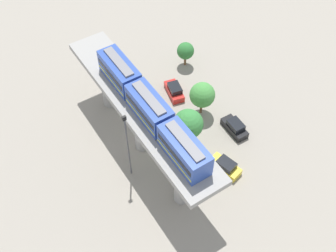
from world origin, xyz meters
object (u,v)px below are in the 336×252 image
object	(u,v)px
parked_car_black	(235,127)
parked_car_yellow	(225,166)
tree_near_viaduct	(188,124)
tree_far_corner	(185,51)
train	(149,108)
tree_mid_lot	(202,95)
parked_car_red	(174,91)
signal_post	(128,145)

from	to	relation	value
parked_car_black	parked_car_yellow	size ratio (longest dim) A/B	0.94
tree_near_viaduct	tree_far_corner	size ratio (longest dim) A/B	1.49
parked_car_black	tree_near_viaduct	xyz separation A→B (m)	(6.83, -1.70, 3.52)
train	tree_far_corner	size ratio (longest dim) A/B	4.89
train	tree_mid_lot	distance (m)	12.51
parked_car_red	tree_far_corner	size ratio (longest dim) A/B	1.07
parked_car_red	train	bearing A→B (deg)	55.57
signal_post	tree_mid_lot	bearing A→B (deg)	-165.42
parked_car_yellow	tree_near_viaduct	distance (m)	7.22
parked_car_red	parked_car_black	xyz separation A→B (m)	(-3.15, 10.39, 0.00)
parked_car_red	signal_post	xyz separation A→B (m)	(12.35, 8.62, 5.45)
tree_mid_lot	parked_car_black	bearing A→B (deg)	110.09
signal_post	parked_car_black	bearing A→B (deg)	173.50
tree_far_corner	tree_mid_lot	bearing A→B (deg)	68.30
parked_car_black	tree_mid_lot	size ratio (longest dim) A/B	0.78
tree_near_viaduct	signal_post	size ratio (longest dim) A/B	0.55
parked_car_red	parked_car_yellow	xyz separation A→B (m)	(1.92, 14.74, 0.00)
parked_car_red	tree_near_viaduct	distance (m)	10.07
parked_car_red	tree_mid_lot	world-z (taller)	tree_mid_lot
parked_car_red	parked_car_black	world-z (taller)	same
tree_mid_lot	tree_near_viaduct	bearing A→B (deg)	36.27
tree_mid_lot	signal_post	world-z (taller)	signal_post
train	tree_near_viaduct	distance (m)	7.99
tree_far_corner	tree_near_viaduct	bearing A→B (deg)	56.55
parked_car_black	train	bearing A→B (deg)	-8.25
tree_far_corner	signal_post	bearing A→B (deg)	37.06
parked_car_black	signal_post	world-z (taller)	signal_post
parked_car_black	tree_near_viaduct	world-z (taller)	tree_near_viaduct
parked_car_black	parked_car_red	bearing A→B (deg)	-71.14
parked_car_yellow	tree_near_viaduct	bearing A→B (deg)	-87.88
parked_car_yellow	tree_mid_lot	xyz separation A→B (m)	(-3.13, -9.64, 2.89)
train	parked_car_black	distance (m)	15.54
parked_car_yellow	signal_post	bearing A→B (deg)	-44.53
parked_car_black	tree_far_corner	distance (m)	15.15
parked_car_black	signal_post	bearing A→B (deg)	-4.49
parked_car_black	parked_car_yellow	xyz separation A→B (m)	(5.06, 4.35, 0.00)
parked_car_red	tree_near_viaduct	bearing A→B (deg)	80.09
tree_far_corner	signal_post	xyz separation A→B (m)	(17.37, 13.12, 3.38)
parked_car_black	signal_post	size ratio (longest dim) A/B	0.38
train	tree_far_corner	distance (m)	20.29
train	tree_far_corner	world-z (taller)	train
parked_car_red	signal_post	size ratio (longest dim) A/B	0.40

